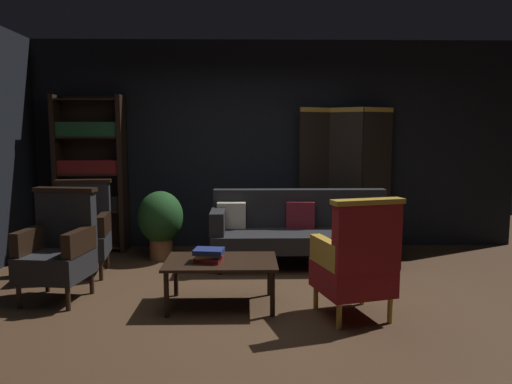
# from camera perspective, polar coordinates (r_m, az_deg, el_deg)

# --- Properties ---
(ground_plane) EXTENTS (10.00, 10.00, 0.00)m
(ground_plane) POSITION_cam_1_polar(r_m,az_deg,el_deg) (4.40, 0.21, -13.65)
(ground_plane) COLOR #3D2819
(back_wall) EXTENTS (7.20, 0.10, 2.80)m
(back_wall) POSITION_cam_1_polar(r_m,az_deg,el_deg) (6.57, -0.28, 5.62)
(back_wall) COLOR black
(back_wall) RESTS_ON ground_plane
(folding_screen) EXTENTS (1.27, 0.26, 1.90)m
(folding_screen) POSITION_cam_1_polar(r_m,az_deg,el_deg) (6.50, 10.60, 1.82)
(folding_screen) COLOR black
(folding_screen) RESTS_ON ground_plane
(bookshelf) EXTENTS (0.90, 0.32, 2.05)m
(bookshelf) POSITION_cam_1_polar(r_m,az_deg,el_deg) (6.66, -19.10, 2.37)
(bookshelf) COLOR black
(bookshelf) RESTS_ON ground_plane
(velvet_couch) EXTENTS (2.12, 0.78, 0.88)m
(velvet_couch) POSITION_cam_1_polar(r_m,az_deg,el_deg) (5.72, 5.41, -4.15)
(velvet_couch) COLOR black
(velvet_couch) RESTS_ON ground_plane
(coffee_table) EXTENTS (1.00, 0.64, 0.42)m
(coffee_table) POSITION_cam_1_polar(r_m,az_deg,el_deg) (4.35, -4.19, -8.72)
(coffee_table) COLOR black
(coffee_table) RESTS_ON ground_plane
(armchair_gilt_accent) EXTENTS (0.71, 0.71, 1.04)m
(armchair_gilt_accent) POSITION_cam_1_polar(r_m,az_deg,el_deg) (4.09, 11.91, -8.20)
(armchair_gilt_accent) COLOR #B78E33
(armchair_gilt_accent) RESTS_ON ground_plane
(armchair_wing_left) EXTENTS (0.65, 0.65, 1.04)m
(armchair_wing_left) POSITION_cam_1_polar(r_m,az_deg,el_deg) (4.86, -22.50, -6.17)
(armchair_wing_left) COLOR black
(armchair_wing_left) RESTS_ON ground_plane
(armchair_wing_right) EXTENTS (0.65, 0.65, 1.04)m
(armchair_wing_right) POSITION_cam_1_polar(r_m,az_deg,el_deg) (5.63, -20.03, -4.32)
(armchair_wing_right) COLOR black
(armchair_wing_right) RESTS_ON ground_plane
(potted_plant) EXTENTS (0.56, 0.56, 0.85)m
(potted_plant) POSITION_cam_1_polar(r_m,az_deg,el_deg) (6.02, -11.33, -3.32)
(potted_plant) COLOR brown
(potted_plant) RESTS_ON ground_plane
(book_red_leather) EXTENTS (0.26, 0.22, 0.04)m
(book_red_leather) POSITION_cam_1_polar(r_m,az_deg,el_deg) (4.29, -5.65, -8.02)
(book_red_leather) COLOR maroon
(book_red_leather) RESTS_ON coffee_table
(book_tan_leather) EXTENTS (0.24, 0.17, 0.03)m
(book_tan_leather) POSITION_cam_1_polar(r_m,az_deg,el_deg) (4.28, -5.65, -7.54)
(book_tan_leather) COLOR #9E7A47
(book_tan_leather) RESTS_ON book_red_leather
(book_navy_cloth) EXTENTS (0.28, 0.23, 0.04)m
(book_navy_cloth) POSITION_cam_1_polar(r_m,az_deg,el_deg) (4.28, -5.66, -7.06)
(book_navy_cloth) COLOR navy
(book_navy_cloth) RESTS_ON book_tan_leather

